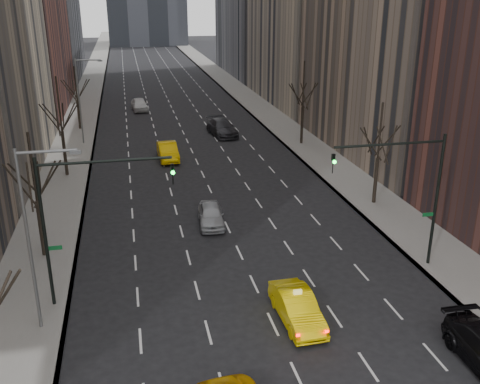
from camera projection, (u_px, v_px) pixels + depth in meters
sidewalk_left at (86, 101)px, 80.95m from camera, size 4.50×320.00×0.15m
sidewalk_right at (244, 95)px, 85.75m from camera, size 4.50×320.00×0.15m
tree_lw_b at (37, 201)px, 32.07m from camera, size 3.36×3.50×7.82m
tree_lw_c at (62, 132)px, 46.62m from camera, size 3.36×3.50×8.74m
tree_lw_d at (77, 100)px, 63.28m from camera, size 3.36×3.50×7.36m
tree_rw_b at (378, 158)px, 40.44m from camera, size 3.36×3.50×7.82m
tree_rw_c at (303, 108)px, 56.83m from camera, size 3.36×3.50×8.74m
traffic_mast_left at (77, 207)px, 26.52m from camera, size 6.69×0.39×8.00m
traffic_mast_right at (412, 181)px, 30.09m from camera, size 6.69×0.39×8.00m
streetlight_near at (34, 223)px, 24.30m from camera, size 2.83×0.22×9.00m
streetlight_far at (82, 92)px, 56.38m from camera, size 2.83×0.22×9.00m
taxi_sedan at (297, 308)px, 26.55m from camera, size 1.79×4.76×1.55m
silver_sedan_ahead at (211, 215)px, 37.78m from camera, size 2.09×4.46×1.48m
far_taxi at (168, 151)px, 52.60m from camera, size 1.95×5.17×1.68m
far_suv_grey at (222, 128)px, 61.71m from camera, size 3.24×6.39×1.78m
far_car_white at (139, 104)px, 74.72m from camera, size 2.44×5.20×1.72m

